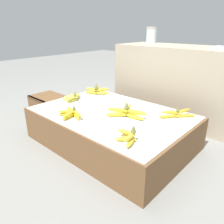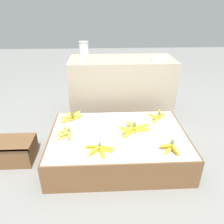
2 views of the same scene
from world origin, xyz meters
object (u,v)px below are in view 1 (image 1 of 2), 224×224
(banana_bunch_front_midleft, at_px, (71,113))
(glass_jar, at_px, (151,35))
(banana_bunch_middle_left, at_px, (73,98))
(banana_bunch_back_right, at_px, (176,113))
(banana_bunch_front_right, at_px, (129,137))
(banana_bunch_middle_midright, at_px, (127,112))
(banana_bunch_back_left, at_px, (97,90))
(wooden_crate, at_px, (48,104))

(banana_bunch_front_midleft, bearing_deg, glass_jar, 97.64)
(banana_bunch_middle_left, height_order, banana_bunch_back_right, same)
(banana_bunch_front_right, distance_m, banana_bunch_middle_left, 0.84)
(banana_bunch_middle_midright, xyz_separation_m, banana_bunch_back_left, (-0.55, 0.24, -0.00))
(banana_bunch_middle_left, bearing_deg, banana_bunch_back_right, 17.93)
(glass_jar, bearing_deg, banana_bunch_middle_left, -96.07)
(banana_bunch_back_right, bearing_deg, banana_bunch_front_right, -93.12)
(wooden_crate, xyz_separation_m, glass_jar, (0.58, 0.98, 0.67))
(glass_jar, bearing_deg, banana_bunch_back_right, -45.62)
(banana_bunch_middle_left, height_order, banana_bunch_middle_midright, banana_bunch_middle_midright)
(banana_bunch_middle_midright, distance_m, glass_jar, 1.18)
(banana_bunch_front_midleft, height_order, glass_jar, glass_jar)
(wooden_crate, bearing_deg, banana_bunch_back_left, 27.34)
(wooden_crate, distance_m, banana_bunch_front_right, 1.32)
(banana_bunch_front_midleft, height_order, banana_bunch_back_right, banana_bunch_back_right)
(banana_bunch_front_right, xyz_separation_m, banana_bunch_back_right, (0.03, 0.51, -0.01))
(banana_bunch_back_left, distance_m, glass_jar, 0.88)
(wooden_crate, distance_m, banana_bunch_middle_left, 0.51)
(wooden_crate, distance_m, banana_bunch_front_midleft, 0.81)
(banana_bunch_back_right, bearing_deg, banana_bunch_front_midleft, -138.11)
(banana_bunch_front_midleft, relative_size, banana_bunch_middle_left, 1.18)
(banana_bunch_front_right, relative_size, glass_jar, 0.93)
(banana_bunch_middle_midright, bearing_deg, banana_bunch_back_left, 156.28)
(banana_bunch_front_right, xyz_separation_m, glass_jar, (-0.70, 1.25, 0.48))
(banana_bunch_back_right, bearing_deg, banana_bunch_middle_left, -162.07)
(banana_bunch_front_right, bearing_deg, banana_bunch_back_left, 146.54)
(banana_bunch_front_midleft, bearing_deg, banana_bunch_middle_left, 139.79)
(wooden_crate, height_order, banana_bunch_front_right, banana_bunch_front_right)
(glass_jar, bearing_deg, banana_bunch_back_left, -97.51)
(banana_bunch_front_right, distance_m, banana_bunch_middle_midright, 0.37)
(glass_jar, bearing_deg, banana_bunch_front_midleft, -82.36)
(wooden_crate, xyz_separation_m, banana_bunch_back_right, (1.30, 0.24, 0.18))
(banana_bunch_middle_left, height_order, banana_bunch_back_left, banana_bunch_back_left)
(banana_bunch_middle_left, relative_size, glass_jar, 1.28)
(banana_bunch_middle_midright, height_order, banana_bunch_back_left, banana_bunch_middle_midright)
(banana_bunch_front_midleft, height_order, banana_bunch_middle_midright, banana_bunch_middle_midright)
(banana_bunch_front_right, height_order, banana_bunch_middle_left, banana_bunch_front_right)
(banana_bunch_middle_left, distance_m, banana_bunch_back_left, 0.28)
(banana_bunch_middle_left, bearing_deg, glass_jar, 83.93)
(banana_bunch_back_left, bearing_deg, banana_bunch_back_right, -0.84)
(banana_bunch_front_right, height_order, banana_bunch_middle_midright, banana_bunch_middle_midright)
(wooden_crate, height_order, glass_jar, glass_jar)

